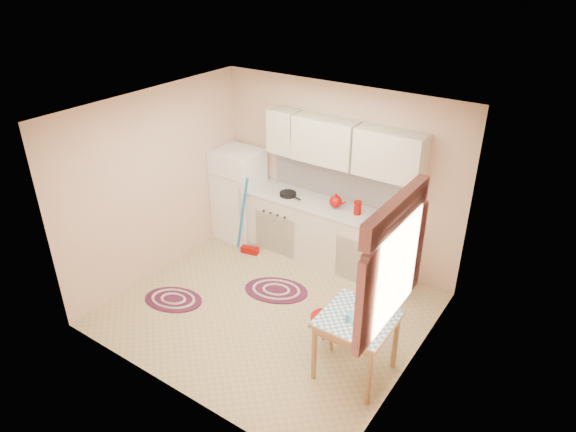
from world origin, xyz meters
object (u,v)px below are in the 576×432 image
(table, at_px, (355,346))
(stool, at_px, (323,331))
(base_cabinets, at_px, (324,235))
(fridge, at_px, (239,195))

(table, relative_size, stool, 1.71)
(stool, bearing_deg, base_cabinets, 120.89)
(fridge, relative_size, base_cabinets, 0.62)
(base_cabinets, height_order, stool, base_cabinets)
(fridge, relative_size, table, 1.94)
(base_cabinets, bearing_deg, stool, -59.11)
(fridge, bearing_deg, table, -29.63)
(table, height_order, stool, table)
(fridge, bearing_deg, base_cabinets, 1.96)
(base_cabinets, relative_size, table, 3.12)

